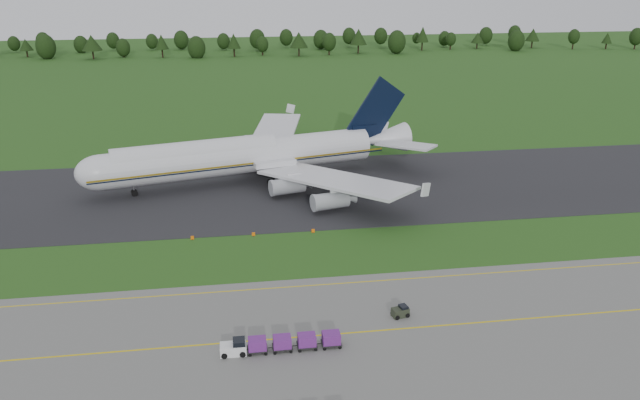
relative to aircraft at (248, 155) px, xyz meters
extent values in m
plane|color=#224C16|center=(4.89, -34.26, -5.41)|extent=(600.00, 600.00, 0.00)
cube|color=black|center=(4.89, -6.26, -5.37)|extent=(300.00, 40.00, 0.08)
cube|color=#D7BB0C|center=(4.89, -56.26, -5.35)|extent=(300.00, 0.25, 0.01)
cube|color=#D7BB0C|center=(4.89, -44.26, -5.35)|extent=(120.00, 0.20, 0.01)
cylinder|color=black|center=(-95.23, 193.51, -3.92)|extent=(0.70, 0.70, 3.00)
cone|color=#203913|center=(-95.23, 193.51, 0.24)|extent=(6.20, 6.20, 5.33)
cylinder|color=black|center=(-84.56, 186.14, -3.68)|extent=(0.70, 0.70, 3.47)
sphere|color=#203913|center=(-84.56, 186.14, -0.11)|extent=(8.73, 8.73, 8.73)
cylinder|color=black|center=(-63.48, 181.81, -3.47)|extent=(0.70, 0.70, 3.88)
cone|color=#203913|center=(-63.48, 181.81, 1.92)|extent=(8.88, 8.88, 6.90)
cylinder|color=black|center=(-50.72, 186.36, -3.97)|extent=(0.70, 0.70, 2.88)
sphere|color=#203913|center=(-50.72, 186.36, -1.01)|extent=(6.40, 6.40, 6.40)
cylinder|color=black|center=(-32.86, 182.95, -3.53)|extent=(0.70, 0.70, 3.76)
cone|color=#203913|center=(-32.86, 182.95, 1.70)|extent=(6.26, 6.26, 6.69)
cylinder|color=black|center=(-17.10, 179.85, -3.94)|extent=(0.70, 0.70, 2.95)
sphere|color=#203913|center=(-17.10, 179.85, -0.91)|extent=(8.15, 8.15, 8.15)
cylinder|color=black|center=(0.01, 180.96, -3.51)|extent=(0.70, 0.70, 3.81)
cone|color=#203913|center=(0.01, 180.96, 1.78)|extent=(6.23, 6.23, 6.77)
cylinder|color=black|center=(13.31, 183.52, -3.73)|extent=(0.70, 0.70, 3.37)
sphere|color=#203913|center=(13.31, 183.52, -0.27)|extent=(5.70, 5.70, 5.70)
cylinder|color=black|center=(30.09, 178.64, -3.42)|extent=(0.70, 0.70, 3.98)
cone|color=#203913|center=(30.09, 178.64, 2.11)|extent=(8.50, 8.50, 7.08)
cylinder|color=black|center=(44.67, 180.22, -3.41)|extent=(0.70, 0.70, 4.01)
sphere|color=#203913|center=(44.67, 180.22, 0.71)|extent=(6.58, 6.58, 6.58)
cylinder|color=black|center=(59.53, 184.12, -3.33)|extent=(0.70, 0.70, 4.17)
cone|color=#203913|center=(59.53, 184.12, 2.47)|extent=(8.25, 8.25, 7.42)
cylinder|color=black|center=(77.56, 180.46, -3.60)|extent=(0.70, 0.70, 3.62)
sphere|color=#203913|center=(77.56, 180.46, 0.12)|extent=(8.54, 8.54, 8.54)
cylinder|color=black|center=(93.26, 190.23, -3.33)|extent=(0.70, 0.70, 4.17)
cone|color=#203913|center=(93.26, 190.23, 2.46)|extent=(6.29, 6.29, 7.41)
cylinder|color=black|center=(108.46, 191.50, -3.72)|extent=(0.70, 0.70, 3.40)
sphere|color=#203913|center=(108.46, 191.50, -0.22)|extent=(5.17, 5.17, 5.17)
cylinder|color=black|center=(123.14, 193.07, -3.95)|extent=(0.70, 0.70, 2.93)
cone|color=#203913|center=(123.14, 193.07, 0.13)|extent=(6.49, 6.49, 5.21)
cylinder|color=black|center=(139.06, 182.36, -3.81)|extent=(0.70, 0.70, 3.21)
sphere|color=#203913|center=(139.06, 182.36, -0.51)|extent=(8.11, 8.11, 8.11)
cylinder|color=black|center=(152.39, 192.16, -3.65)|extent=(0.70, 0.70, 3.52)
cone|color=#203913|center=(152.39, 192.16, 1.24)|extent=(7.13, 7.13, 6.26)
cylinder|color=black|center=(170.18, 183.56, -3.33)|extent=(0.70, 0.70, 4.17)
sphere|color=#203913|center=(170.18, 183.56, 0.95)|extent=(5.65, 5.65, 5.65)
cylinder|color=black|center=(187.44, 182.06, -3.93)|extent=(0.70, 0.70, 2.96)
cone|color=#203913|center=(187.44, 182.06, 0.17)|extent=(5.04, 5.04, 5.26)
cylinder|color=black|center=(201.47, 179.33, -3.35)|extent=(0.70, 0.70, 4.12)
sphere|color=#203913|center=(201.47, 179.33, 0.88)|extent=(6.68, 6.68, 6.68)
cylinder|color=silver|center=(-1.20, -0.29, -0.19)|extent=(52.25, 18.70, 6.48)
cylinder|color=silver|center=(-9.94, -2.43, 1.34)|extent=(30.93, 12.18, 5.05)
sphere|color=silver|center=(-26.55, -6.49, -0.19)|extent=(6.48, 6.48, 6.48)
cone|color=silver|center=(28.96, 7.09, 0.26)|extent=(11.08, 8.33, 6.16)
cube|color=gold|center=(-0.43, -3.46, -0.73)|extent=(55.97, 13.74, 0.32)
cube|color=silver|center=(14.65, -14.11, -1.00)|extent=(26.49, 29.28, 0.50)
cube|color=silver|center=(6.48, 19.28, -1.00)|extent=(15.29, 31.82, 0.50)
cylinder|color=#96999E|center=(6.69, -10.04, -3.25)|extent=(6.80, 4.29, 2.88)
cylinder|color=#96999E|center=(13.26, -18.62, -3.25)|extent=(6.80, 4.29, 2.88)
cylinder|color=#96999E|center=(1.30, 11.99, -3.25)|extent=(6.80, 4.29, 2.88)
cylinder|color=#96999E|center=(3.17, 22.64, -3.25)|extent=(6.80, 4.29, 2.88)
cube|color=black|center=(26.79, 6.55, 6.32)|extent=(12.87, 3.60, 14.45)
cube|color=silver|center=(31.88, 0.85, 0.53)|extent=(11.84, 11.71, 0.41)
cube|color=silver|center=(28.67, 13.96, 0.53)|extent=(8.37, 12.66, 0.41)
cylinder|color=slate|center=(-21.31, -5.21, -4.42)|extent=(0.32, 0.32, 1.98)
cylinder|color=black|center=(-21.31, -5.21, -4.83)|extent=(1.33, 1.06, 1.17)
cylinder|color=slate|center=(5.01, -2.94, -4.42)|extent=(0.32, 0.32, 1.98)
cylinder|color=black|center=(5.01, -2.94, -4.83)|extent=(1.33, 1.06, 1.17)
cylinder|color=slate|center=(3.08, 4.92, -4.42)|extent=(0.32, 0.32, 1.98)
cylinder|color=black|center=(3.08, 4.92, -4.83)|extent=(1.33, 1.06, 1.17)
cube|color=white|center=(-3.92, -58.50, -4.75)|extent=(2.86, 1.54, 1.21)
cylinder|color=black|center=(-4.91, -59.27, -5.02)|extent=(0.66, 0.24, 0.66)
cube|color=black|center=(-1.28, -58.50, -4.97)|extent=(2.20, 1.65, 0.13)
cube|color=#5E2173|center=(-1.28, -58.50, -4.31)|extent=(1.98, 1.54, 1.21)
cylinder|color=black|center=(-2.16, -59.27, -5.17)|extent=(0.37, 0.16, 0.37)
cube|color=black|center=(1.47, -58.50, -4.97)|extent=(2.20, 1.65, 0.13)
cube|color=#5E2173|center=(1.47, -58.50, -4.31)|extent=(1.98, 1.54, 1.21)
cylinder|color=black|center=(0.59, -59.27, -5.17)|extent=(0.37, 0.16, 0.37)
cube|color=black|center=(4.22, -58.50, -4.97)|extent=(2.20, 1.65, 0.13)
cube|color=#5E2173|center=(4.22, -58.50, -4.31)|extent=(1.98, 1.54, 1.21)
cylinder|color=black|center=(3.34, -59.27, -5.17)|extent=(0.37, 0.16, 0.37)
cube|color=black|center=(6.96, -58.50, -4.97)|extent=(2.20, 1.65, 0.13)
cube|color=#5E2173|center=(6.96, -58.50, -4.31)|extent=(1.98, 1.54, 1.21)
cylinder|color=black|center=(6.08, -59.27, -5.17)|extent=(0.37, 0.16, 0.37)
cylinder|color=black|center=(-3.92, -58.50, -5.02)|extent=(0.66, 0.24, 0.66)
cube|color=#282D20|center=(16.27, -53.50, -4.81)|extent=(2.22, 1.63, 1.10)
cylinder|color=black|center=(15.57, -54.10, -5.07)|extent=(0.56, 0.20, 0.56)
cylinder|color=black|center=(16.96, -52.91, -5.07)|extent=(0.56, 0.20, 0.56)
cube|color=#FF6A08|center=(-9.81, -26.76, -5.11)|extent=(0.50, 0.12, 0.60)
cube|color=black|center=(-9.81, -26.76, -5.39)|extent=(0.30, 0.30, 0.04)
cube|color=#FF6A08|center=(-0.32, -26.76, -5.11)|extent=(0.50, 0.12, 0.60)
cube|color=black|center=(-0.32, -26.76, -5.39)|extent=(0.30, 0.30, 0.04)
cube|color=#FF6A08|center=(9.18, -26.76, -5.11)|extent=(0.50, 0.12, 0.60)
cube|color=black|center=(9.18, -26.76, -5.39)|extent=(0.30, 0.30, 0.04)
camera|label=1|loc=(-2.83, -117.32, 34.65)|focal=35.00mm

